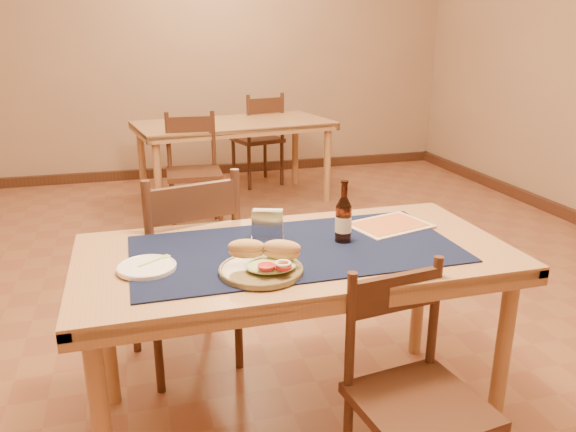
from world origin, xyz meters
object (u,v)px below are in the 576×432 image
object	(u,v)px
sandwich_plate	(264,264)
beer_bottle	(343,219)
chair_main_far	(185,267)
chair_main_near	(413,393)
napkin_holder	(267,225)
back_table	(234,131)
main_table	(295,270)

from	to	relation	value
sandwich_plate	beer_bottle	xyz separation A→B (m)	(0.36, 0.20, 0.06)
sandwich_plate	chair_main_far	bearing A→B (deg)	106.03
chair_main_near	napkin_holder	distance (m)	0.82
chair_main_far	beer_bottle	distance (m)	0.83
chair_main_far	beer_bottle	size ratio (longest dim) A/B	4.05
chair_main_far	beer_bottle	xyz separation A→B (m)	(0.56, -0.51, 0.34)
sandwich_plate	back_table	bearing A→B (deg)	81.09
beer_bottle	napkin_holder	size ratio (longest dim) A/B	1.74
back_table	chair_main_far	world-z (taller)	chair_main_far
main_table	napkin_holder	bearing A→B (deg)	118.71
chair_main_near	sandwich_plate	size ratio (longest dim) A/B	2.89
back_table	napkin_holder	world-z (taller)	napkin_holder
main_table	back_table	size ratio (longest dim) A/B	0.87
chair_main_far	beer_bottle	bearing A→B (deg)	-41.84
back_table	napkin_holder	bearing A→B (deg)	-98.14
beer_bottle	main_table	bearing A→B (deg)	-174.30
sandwich_plate	napkin_holder	bearing A→B (deg)	74.02
back_table	sandwich_plate	distance (m)	3.37
main_table	sandwich_plate	xyz separation A→B (m)	(-0.16, -0.18, 0.12)
back_table	chair_main_far	xyz separation A→B (m)	(-0.73, -2.62, -0.16)
main_table	beer_bottle	world-z (taller)	beer_bottle
beer_bottle	napkin_holder	bearing A→B (deg)	157.06
chair_main_near	sandwich_plate	distance (m)	0.63
chair_main_far	back_table	bearing A→B (deg)	74.52
chair_main_near	beer_bottle	world-z (taller)	beer_bottle
chair_main_far	beer_bottle	world-z (taller)	beer_bottle
main_table	chair_main_far	world-z (taller)	chair_main_far
chair_main_far	sandwich_plate	size ratio (longest dim) A/B	3.41
chair_main_far	napkin_holder	world-z (taller)	chair_main_far
back_table	chair_main_near	bearing A→B (deg)	-91.82
sandwich_plate	beer_bottle	bearing A→B (deg)	29.43
sandwich_plate	napkin_holder	world-z (taller)	napkin_holder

